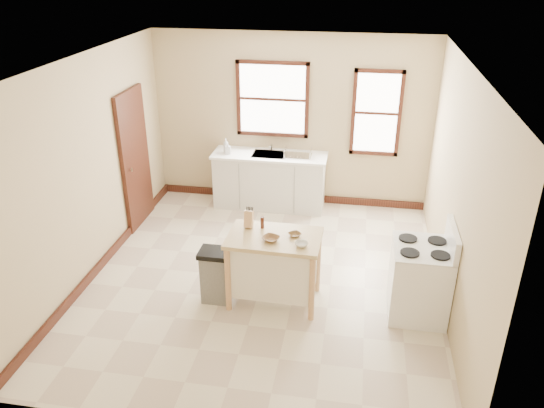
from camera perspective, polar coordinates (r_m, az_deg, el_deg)
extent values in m
plane|color=beige|center=(7.04, -0.92, -8.03)|extent=(5.00, 5.00, 0.00)
plane|color=white|center=(5.96, -1.12, 14.96)|extent=(5.00, 5.00, 0.00)
cube|color=tan|center=(8.70, 2.05, 8.91)|extent=(4.50, 0.04, 2.80)
cube|color=tan|center=(7.11, -19.16, 3.55)|extent=(0.04, 5.00, 2.80)
cube|color=tan|center=(6.38, 19.27, 1.02)|extent=(0.04, 5.00, 2.80)
cube|color=black|center=(8.30, -14.52, 4.69)|extent=(0.06, 0.90, 2.10)
cube|color=black|center=(9.15, 1.89, 0.79)|extent=(4.50, 0.04, 0.12)
cube|color=black|center=(7.68, -17.53, -5.75)|extent=(0.04, 5.00, 0.12)
cylinder|color=silver|center=(8.74, -0.06, 6.46)|extent=(0.03, 0.03, 0.22)
imported|color=#B2B2B2|center=(8.70, -4.98, 6.30)|extent=(0.10, 0.10, 0.23)
imported|color=#B2B2B2|center=(8.63, -4.76, 6.00)|extent=(0.10, 0.10, 0.18)
cylinder|color=#411C11|center=(6.33, -1.05, -2.00)|extent=(0.06, 0.06, 0.15)
imported|color=brown|center=(6.09, -0.13, -3.76)|extent=(0.25, 0.25, 0.05)
imported|color=brown|center=(6.19, 2.46, -3.31)|extent=(0.20, 0.20, 0.04)
imported|color=silver|center=(5.99, 3.18, -4.35)|extent=(0.15, 0.15, 0.05)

